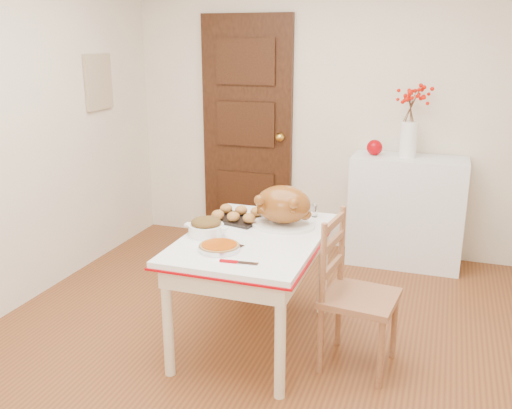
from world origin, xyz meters
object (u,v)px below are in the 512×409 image
(sideboard, at_px, (406,211))
(kitchen_table, at_px, (253,289))
(turkey_platter, at_px, (283,207))
(pumpkin_pie, at_px, (219,246))
(chair_oak, at_px, (360,295))

(sideboard, height_order, kitchen_table, sideboard)
(kitchen_table, xyz_separation_m, turkey_platter, (0.12, 0.22, 0.48))
(kitchen_table, relative_size, turkey_platter, 2.90)
(kitchen_table, relative_size, pumpkin_pie, 5.08)
(turkey_platter, bearing_deg, chair_oak, -38.69)
(turkey_platter, height_order, pumpkin_pie, turkey_platter)
(kitchen_table, xyz_separation_m, chair_oak, (0.67, -0.07, 0.10))
(turkey_platter, xyz_separation_m, pumpkin_pie, (-0.22, -0.52, -0.11))
(chair_oak, xyz_separation_m, turkey_platter, (-0.55, 0.29, 0.39))
(kitchen_table, bearing_deg, turkey_platter, 61.51)
(sideboard, relative_size, turkey_platter, 2.25)
(kitchen_table, bearing_deg, sideboard, 64.30)
(sideboard, distance_m, turkey_platter, 1.60)
(sideboard, height_order, chair_oak, sideboard)
(sideboard, xyz_separation_m, turkey_platter, (-0.66, -1.41, 0.38))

